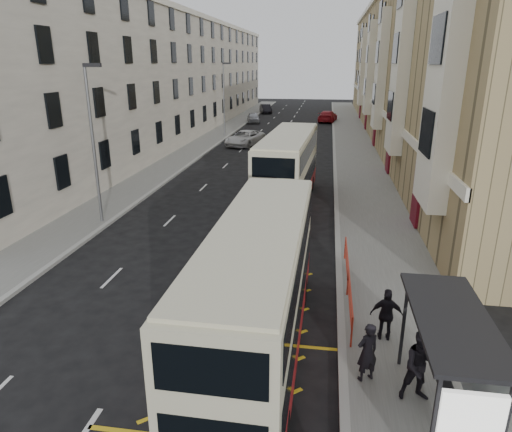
% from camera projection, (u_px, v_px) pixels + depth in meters
% --- Properties ---
extents(ground, '(200.00, 200.00, 0.00)m').
position_uv_depth(ground, '(116.00, 385.00, 12.19)').
color(ground, black).
rests_on(ground, ground).
extents(pavement_right, '(4.00, 120.00, 0.15)m').
position_uv_depth(pavement_right, '(358.00, 162.00, 39.08)').
color(pavement_right, slate).
rests_on(pavement_right, ground).
extents(pavement_left, '(3.00, 120.00, 0.15)m').
position_uv_depth(pavement_left, '(184.00, 156.00, 41.33)').
color(pavement_left, slate).
rests_on(pavement_left, ground).
extents(kerb_right, '(0.25, 120.00, 0.15)m').
position_uv_depth(kerb_right, '(335.00, 161.00, 39.37)').
color(kerb_right, '#9C9C96').
rests_on(kerb_right, ground).
extents(kerb_left, '(0.25, 120.00, 0.15)m').
position_uv_depth(kerb_left, '(200.00, 157.00, 41.11)').
color(kerb_left, '#9C9C96').
rests_on(kerb_left, ground).
extents(road_markings, '(10.00, 110.00, 0.01)m').
position_uv_depth(road_markings, '(283.00, 134.00, 54.30)').
color(road_markings, silver).
rests_on(road_markings, ground).
extents(terrace_right, '(10.75, 79.00, 15.25)m').
position_uv_depth(terrace_right, '(419.00, 68.00, 50.07)').
color(terrace_right, tan).
rests_on(terrace_right, ground).
extents(terrace_left, '(9.18, 79.00, 13.25)m').
position_uv_depth(terrace_left, '(173.00, 77.00, 54.64)').
color(terrace_left, beige).
rests_on(terrace_left, ground).
extents(bus_shelter, '(1.65, 4.25, 2.70)m').
position_uv_depth(bus_shelter, '(460.00, 355.00, 9.92)').
color(bus_shelter, black).
rests_on(bus_shelter, pavement_right).
extents(guard_railing, '(0.06, 6.56, 1.01)m').
position_uv_depth(guard_railing, '(348.00, 277.00, 16.39)').
color(guard_railing, '#A82918').
rests_on(guard_railing, pavement_right).
extents(street_lamp_near, '(0.93, 0.18, 8.00)m').
position_uv_depth(street_lamp_near, '(93.00, 137.00, 22.86)').
color(street_lamp_near, slate).
rests_on(street_lamp_near, pavement_left).
extents(street_lamp_far, '(0.93, 0.18, 8.00)m').
position_uv_depth(street_lamp_far, '(224.00, 95.00, 50.93)').
color(street_lamp_far, slate).
rests_on(street_lamp_far, pavement_left).
extents(double_decker_front, '(2.46, 10.35, 4.12)m').
position_uv_depth(double_decker_front, '(259.00, 292.00, 12.76)').
color(double_decker_front, beige).
rests_on(double_decker_front, ground).
extents(double_decker_rear, '(3.00, 10.83, 4.28)m').
position_uv_depth(double_decker_rear, '(288.00, 169.00, 26.89)').
color(double_decker_rear, beige).
rests_on(double_decker_rear, ground).
extents(pedestrian_near, '(0.73, 0.65, 1.68)m').
position_uv_depth(pedestrian_near, '(367.00, 352.00, 11.93)').
color(pedestrian_near, black).
rests_on(pedestrian_near, pavement_right).
extents(pedestrian_mid, '(1.02, 0.85, 1.92)m').
position_uv_depth(pedestrian_mid, '(421.00, 366.00, 11.19)').
color(pedestrian_mid, black).
rests_on(pedestrian_mid, pavement_right).
extents(pedestrian_far, '(1.00, 0.46, 1.67)m').
position_uv_depth(pedestrian_far, '(387.00, 315.00, 13.71)').
color(pedestrian_far, black).
rests_on(pedestrian_far, pavement_right).
extents(white_van, '(3.98, 5.93, 1.51)m').
position_uv_depth(white_van, '(245.00, 138.00, 46.89)').
color(white_van, silver).
rests_on(white_van, ground).
extents(car_silver, '(2.46, 4.44, 1.43)m').
position_uv_depth(car_silver, '(253.00, 118.00, 64.43)').
color(car_silver, '#A1A4A9').
rests_on(car_silver, ground).
extents(car_dark, '(2.73, 4.64, 1.44)m').
position_uv_depth(car_dark, '(266.00, 109.00, 76.42)').
color(car_dark, black).
rests_on(car_dark, ground).
extents(car_red, '(2.99, 5.74, 1.59)m').
position_uv_depth(car_red, '(328.00, 116.00, 65.26)').
color(car_red, '#A4131C').
rests_on(car_red, ground).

